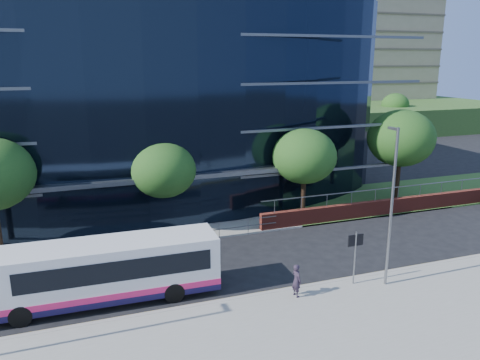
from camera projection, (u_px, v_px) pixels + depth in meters
name	position (u px, v px, depth m)	size (l,w,h in m)	color
ground	(259.00, 286.00, 23.88)	(200.00, 200.00, 0.00)	black
pavement_near	(305.00, 338.00, 19.30)	(80.00, 8.00, 0.15)	gray
kerb	(267.00, 294.00, 22.94)	(80.00, 0.25, 0.16)	gray
yellow_line_outer	(265.00, 293.00, 23.15)	(80.00, 0.08, 0.01)	gold
yellow_line_inner	(264.00, 292.00, 23.28)	(80.00, 0.08, 0.01)	gold
far_forecourt	(118.00, 228.00, 31.96)	(50.00, 8.00, 0.10)	gray
grass_verge	(463.00, 188.00, 41.67)	(36.00, 8.00, 0.12)	#2D511E
glass_office	(125.00, 99.00, 39.60)	(44.00, 23.10, 16.00)	black
retaining_wall	(460.00, 198.00, 36.86)	(34.00, 0.40, 2.11)	maroon
guard_railings	(89.00, 242.00, 27.47)	(24.00, 0.05, 1.10)	slate
apartment_block	(307.00, 60.00, 83.65)	(60.00, 42.00, 30.00)	#2D511E
street_sign	(355.00, 247.00, 23.35)	(0.85, 0.09, 2.80)	slate
tree_far_b	(163.00, 170.00, 30.52)	(4.29, 4.29, 6.05)	black
tree_far_c	(304.00, 156.00, 33.22)	(4.62, 4.62, 6.51)	black
tree_far_d	(401.00, 138.00, 36.88)	(5.28, 5.28, 7.44)	black
tree_dist_e	(311.00, 107.00, 67.00)	(4.62, 4.62, 6.51)	black
tree_dist_f	(395.00, 105.00, 74.09)	(4.29, 4.29, 6.05)	black
streetlight_east	(392.00, 203.00, 22.72)	(0.15, 0.77, 8.00)	slate
city_bus	(105.00, 271.00, 22.02)	(10.98, 2.75, 2.95)	silver
pedestrian	(297.00, 280.00, 22.38)	(0.60, 0.39, 1.64)	#291F2F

